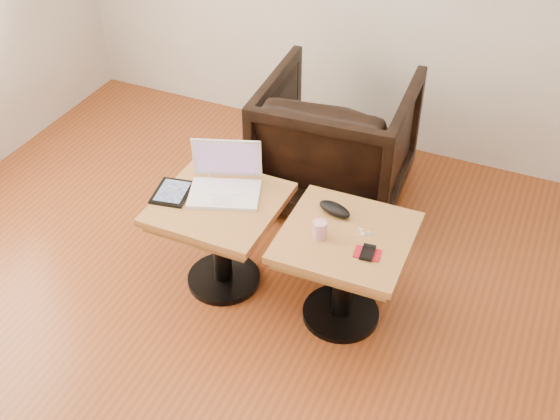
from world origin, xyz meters
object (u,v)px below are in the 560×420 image
at_px(laptop, 225,182).
at_px(striped_cup, 320,230).
at_px(side_table_right, 345,256).
at_px(armchair, 336,140).
at_px(side_table_left, 220,222).

distance_m(laptop, striped_cup, 0.58).
bearing_deg(laptop, striped_cup, -34.30).
xyz_separation_m(laptop, striped_cup, (0.56, -0.14, -0.01)).
distance_m(side_table_right, striped_cup, 0.22).
xyz_separation_m(side_table_right, armchair, (-0.40, 0.96, -0.01)).
xyz_separation_m(side_table_left, side_table_right, (0.66, 0.02, 0.00)).
distance_m(side_table_right, laptop, 0.70).
bearing_deg(side_table_right, striped_cup, -148.95).
bearing_deg(side_table_left, side_table_right, 1.87).
bearing_deg(striped_cup, side_table_right, 32.28).
bearing_deg(armchair, laptop, 69.42).
bearing_deg(armchair, side_table_right, 108.98).
relative_size(side_table_left, armchair, 0.69).
xyz_separation_m(laptop, armchair, (0.27, 0.89, -0.20)).
height_order(side_table_left, armchair, armchair).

